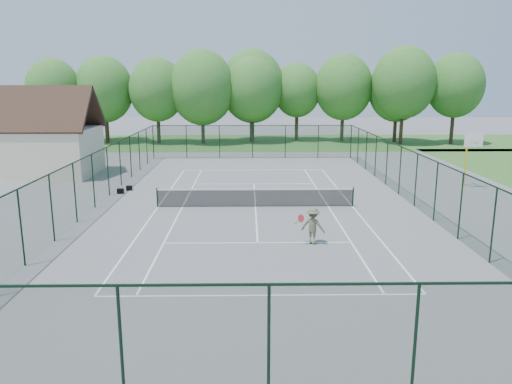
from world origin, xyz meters
The scene contains 11 objects.
ground centered at (0.00, 0.00, 0.00)m, with size 140.00×140.00×0.00m, color slate.
grass_far centered at (0.00, 30.00, 0.01)m, with size 80.00×16.00×0.01m, color #3F722E.
court_lines centered at (0.00, 0.00, 0.00)m, with size 11.05×23.85×0.01m.
tennis_net centered at (0.00, 0.00, 0.58)m, with size 11.08×0.08×1.10m.
fence_enclosure centered at (0.00, 0.00, 1.56)m, with size 18.05×36.05×3.02m.
utility_building centered at (-16.00, 10.00, 3.12)m, with size 8.60×6.27×6.63m.
tree_line_far centered at (0.00, 30.00, 5.99)m, with size 39.40×6.40×9.70m.
basketball_goal centered at (14.20, 5.10, 2.57)m, with size 1.20×1.43×3.65m.
sports_bag_a centered at (-8.45, 3.51, 0.16)m, with size 0.40×0.24×0.32m, color black.
sports_bag_b centered at (-8.11, 4.43, 0.15)m, with size 0.39×0.24×0.31m, color black.
tennis_player centered at (2.39, -6.57, 0.82)m, with size 2.23×0.99×1.64m.
Camera 1 is at (-0.41, -27.23, 6.94)m, focal length 35.00 mm.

